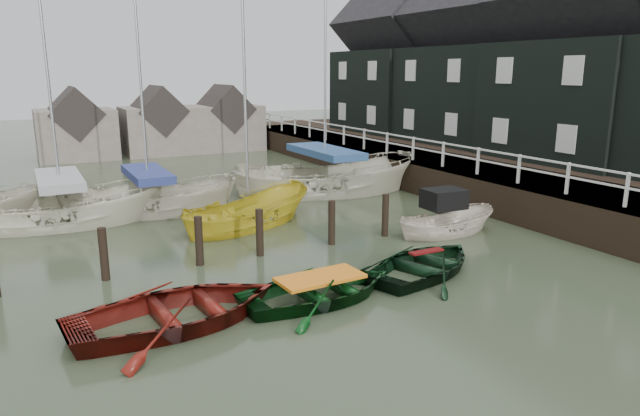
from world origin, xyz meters
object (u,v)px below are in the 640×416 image
motorboat (446,230)px  sailboat_c (249,224)px  rowboat_red (179,325)px  rowboat_dkgreen (425,273)px  sailboat_a (64,223)px  sailboat_d (325,192)px  rowboat_green (320,300)px  sailboat_b (150,212)px

motorboat → sailboat_c: sailboat_c is taller
rowboat_red → rowboat_dkgreen: rowboat_red is taller
rowboat_red → motorboat: size_ratio=1.23×
sailboat_a → sailboat_d: 10.68m
rowboat_red → rowboat_green: 3.31m
sailboat_d → sailboat_b: bearing=106.2°
rowboat_red → sailboat_c: (4.25, 6.98, 0.01)m
motorboat → sailboat_d: bearing=6.2°
rowboat_green → sailboat_d: 12.11m
sailboat_a → sailboat_c: sailboat_a is taller
sailboat_a → motorboat: bearing=-115.8°
rowboat_dkgreen → sailboat_b: bearing=6.5°
rowboat_red → sailboat_b: 10.40m
motorboat → sailboat_a: (-11.17, 7.19, -0.06)m
sailboat_a → sailboat_b: sailboat_b is taller
rowboat_green → motorboat: size_ratio=1.06×
rowboat_green → motorboat: (6.33, 3.03, 0.12)m
rowboat_dkgreen → sailboat_d: bearing=-33.9°
rowboat_red → sailboat_b: size_ratio=0.39×
rowboat_dkgreen → sailboat_b: 11.42m
sailboat_c → motorboat: bearing=-150.8°
rowboat_red → rowboat_green: (3.31, -0.21, 0.00)m
sailboat_a → sailboat_c: (5.78, -3.03, -0.05)m
rowboat_green → sailboat_a: (-4.84, 10.22, 0.06)m
rowboat_green → sailboat_b: sailboat_b is taller
sailboat_c → sailboat_d: size_ratio=0.71×
rowboat_green → sailboat_d: (5.83, 10.61, 0.06)m
rowboat_dkgreen → sailboat_c: bearing=-1.1°
rowboat_dkgreen → sailboat_b: size_ratio=0.34×
rowboat_red → rowboat_dkgreen: bearing=-94.7°
rowboat_green → rowboat_dkgreen: (3.35, 0.30, 0.00)m
rowboat_dkgreen → sailboat_a: 12.86m
rowboat_green → sailboat_d: sailboat_d is taller
rowboat_dkgreen → sailboat_a: bearing=19.2°
rowboat_red → motorboat: 10.04m
rowboat_dkgreen → rowboat_red: bearing=70.4°
rowboat_green → sailboat_a: 11.31m
rowboat_red → sailboat_c: sailboat_c is taller
sailboat_a → rowboat_dkgreen: bearing=-133.4°
motorboat → sailboat_c: 6.80m
sailboat_a → sailboat_d: sailboat_d is taller
sailboat_a → sailboat_d: bearing=-80.9°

